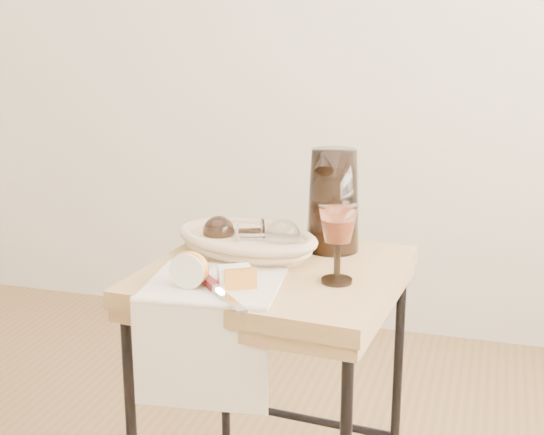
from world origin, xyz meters
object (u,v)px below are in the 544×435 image
(pitcher, at_px, (333,200))
(table_knife, at_px, (220,291))
(tea_towel, at_px, (214,283))
(side_table, at_px, (274,405))
(bread_basket, at_px, (247,243))
(goblet_lying_a, at_px, (238,231))
(wine_goblet, at_px, (338,244))
(apple_half, at_px, (191,268))
(goblet_lying_b, at_px, (264,236))

(pitcher, relative_size, table_knife, 1.39)
(tea_towel, xyz_separation_m, pitcher, (0.18, 0.31, 0.12))
(side_table, distance_m, bread_basket, 0.39)
(bread_basket, bearing_deg, goblet_lying_a, 170.82)
(side_table, xyz_separation_m, table_knife, (-0.05, -0.21, 0.36))
(tea_towel, bearing_deg, pitcher, 52.93)
(side_table, xyz_separation_m, goblet_lying_a, (-0.12, 0.09, 0.40))
(bread_basket, xyz_separation_m, goblet_lying_a, (-0.03, 0.01, 0.02))
(tea_towel, distance_m, wine_goblet, 0.27)
(bread_basket, relative_size, apple_half, 3.93)
(pitcher, xyz_separation_m, apple_half, (-0.22, -0.34, -0.08))
(goblet_lying_b, bearing_deg, pitcher, 22.23)
(side_table, distance_m, apple_half, 0.45)
(bread_basket, bearing_deg, goblet_lying_b, -4.42)
(goblet_lying_b, height_order, wine_goblet, wine_goblet)
(side_table, height_order, wine_goblet, wine_goblet)
(goblet_lying_a, xyz_separation_m, pitcher, (0.21, 0.08, 0.07))
(wine_goblet, bearing_deg, tea_towel, -160.22)
(wine_goblet, bearing_deg, pitcher, 104.70)
(goblet_lying_a, height_order, pitcher, pitcher)
(apple_half, bearing_deg, bread_basket, 81.17)
(tea_towel, relative_size, goblet_lying_a, 2.23)
(side_table, relative_size, goblet_lying_b, 5.20)
(tea_towel, relative_size, wine_goblet, 1.62)
(wine_goblet, bearing_deg, bread_basket, 151.51)
(pitcher, height_order, apple_half, pitcher)
(bread_basket, bearing_deg, table_knife, -64.90)
(goblet_lying_a, relative_size, table_knife, 0.60)
(goblet_lying_a, height_order, table_knife, goblet_lying_a)
(goblet_lying_a, distance_m, pitcher, 0.24)
(wine_goblet, relative_size, apple_half, 2.10)
(goblet_lying_a, bearing_deg, apple_half, 64.17)
(bread_basket, bearing_deg, apple_half, -81.13)
(table_knife, bearing_deg, pitcher, 115.44)
(tea_towel, height_order, pitcher, pitcher)
(goblet_lying_a, relative_size, goblet_lying_b, 0.93)
(tea_towel, distance_m, table_knife, 0.08)
(side_table, xyz_separation_m, apple_half, (-0.13, -0.18, 0.39))
(goblet_lying_b, distance_m, table_knife, 0.27)
(side_table, bearing_deg, wine_goblet, -21.15)
(side_table, bearing_deg, tea_towel, -120.84)
(tea_towel, bearing_deg, wine_goblet, 13.31)
(goblet_lying_a, relative_size, apple_half, 1.52)
(side_table, height_order, bread_basket, bread_basket)
(goblet_lying_a, bearing_deg, tea_towel, 73.45)
(table_knife, bearing_deg, apple_half, -157.14)
(side_table, height_order, pitcher, pitcher)
(bread_basket, height_order, goblet_lying_b, goblet_lying_b)
(tea_towel, height_order, table_knife, table_knife)
(bread_basket, distance_m, pitcher, 0.23)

